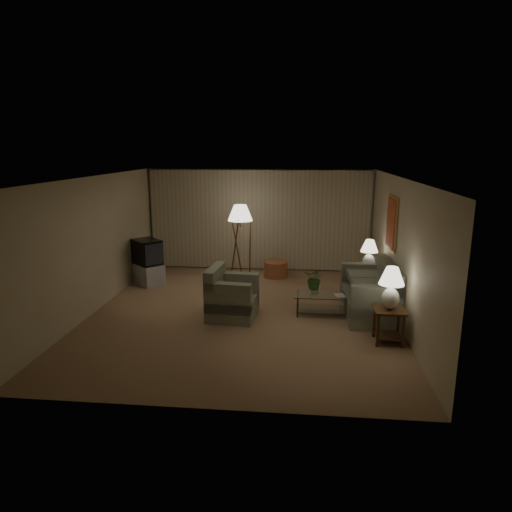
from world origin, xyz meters
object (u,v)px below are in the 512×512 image
Objects in this scene: vase at (315,290)px; floor_lamp at (240,241)px; table_lamp_near at (391,284)px; tv_cabinet at (148,274)px; ottoman at (276,269)px; table_lamp_far at (369,252)px; armchair at (233,298)px; side_table_far at (368,278)px; coffee_table at (322,301)px; sofa at (369,294)px; side_table_near at (389,320)px; crt_tv at (147,252)px.

floor_lamp is at bearing 128.10° from vase.
tv_cabinet is (-5.20, 2.93, -0.78)m from table_lamp_near.
ottoman is (3.06, 0.93, -0.05)m from tv_cabinet.
floor_lamp is at bearing 162.84° from table_lamp_far.
armchair is 0.58× the size of floor_lamp.
table_lamp_near is 1.83m from vase.
floor_lamp reaches higher than side_table_far.
floor_lamp is (-1.94, 2.28, 0.71)m from coffee_table.
floor_lamp is at bearing -128.55° from sofa.
tv_cabinet is 5.60× the size of vase.
side_table_near is (0.15, -1.35, -0.00)m from sofa.
side_table_far is 0.82× the size of table_lamp_near.
ottoman is (-2.14, 3.86, -0.83)m from table_lamp_near.
table_lamp_far reaches higher than sofa.
table_lamp_far is at bearing 39.88° from tv_cabinet.
side_table_far is at bearing 39.88° from tv_cabinet.
table_lamp_near reaches higher than vase.
table_lamp_near reaches higher than armchair.
crt_tv reaches higher than sofa.
tv_cabinet is (-5.20, 0.33, -0.74)m from table_lamp_far.
table_lamp_far is (-0.00, 2.60, 0.59)m from side_table_near.
vase is at bearing -72.95° from armchair.
floor_lamp reaches higher than coffee_table.
ottoman is (-1.99, 2.51, -0.21)m from sofa.
side_table_far is 0.32× the size of floor_lamp.
table_lamp_near is at bearing -90.00° from side_table_far.
sofa reaches higher than armchair.
crt_tv is at bearing 150.63° from table_lamp_near.
coffee_table is 2.82m from ottoman.
sofa is 3.16× the size of side_table_near.
floor_lamp reaches higher than crt_tv.
table_lamp_near is (-0.00, 0.00, 0.62)m from side_table_near.
sofa is at bearing -37.32° from floor_lamp.
floor_lamp is (-0.19, 2.62, 0.59)m from armchair.
coffee_table is 1.19× the size of tv_cabinet.
table_lamp_near reaches higher than side_table_far.
table_lamp_far is 0.35× the size of floor_lamp.
sofa reaches higher than tv_cabinet.
ottoman is (-2.14, 1.26, -0.19)m from side_table_far.
table_lamp_far is 0.79× the size of crt_tv.
crt_tv is (-5.20, 2.93, 0.39)m from side_table_near.
table_lamp_near is 4.44× the size of vase.
table_lamp_far is 0.72× the size of tv_cabinet.
armchair is 3.03m from table_lamp_near.
coffee_table is at bearing 21.37° from crt_tv.
vase is at bearing -180.00° from coffee_table.
armchair is at bearing 162.10° from table_lamp_near.
floor_lamp reaches higher than vase.
coffee_table is 0.58× the size of floor_lamp.
tv_cabinet is at bearing 176.40° from side_table_far.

